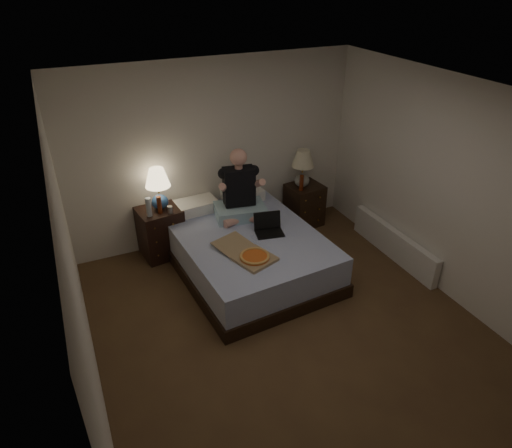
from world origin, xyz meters
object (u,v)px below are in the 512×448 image
bed (247,252)px  lamp_left (158,189)px  beer_bottle_right (301,183)px  person (240,185)px  beer_bottle_left (159,205)px  nightstand_right (304,205)px  laptop (270,225)px  pizza_box (255,257)px  lamp_right (302,169)px  nightstand_left (161,232)px  soda_can (170,210)px  water_bottle (149,207)px  radiator (393,244)px

bed → lamp_left: (-0.87, 0.83, 0.70)m
beer_bottle_right → person: 1.08m
beer_bottle_left → person: person is taller
nightstand_right → laptop: (-1.01, -0.87, 0.34)m
lamp_left → beer_bottle_left: (-0.04, -0.12, -0.17)m
person → laptop: bearing=-64.6°
lamp_left → pizza_box: 1.62m
lamp_right → laptop: 1.31m
nightstand_left → lamp_left: (0.04, 0.02, 0.62)m
laptop → person: bearing=116.8°
bed → beer_bottle_right: (1.13, 0.64, 0.48)m
lamp_right → soda_can: (-1.99, -0.10, -0.18)m
person → laptop: size_ratio=2.74×
water_bottle → beer_bottle_right: (2.17, -0.05, -0.06)m
soda_can → beer_bottle_left: (-0.12, 0.06, 0.06)m
bed → beer_bottle_left: bearing=137.8°
nightstand_right → pizza_box: nightstand_right is taller
radiator → person: bearing=151.4°
water_bottle → radiator: size_ratio=0.16×
bed → radiator: (1.91, -0.54, -0.07)m
water_bottle → soda_can: bearing=-8.3°
water_bottle → beer_bottle_left: (0.14, 0.03, -0.01)m
beer_bottle_left → beer_bottle_right: bearing=-2.1°
lamp_left → water_bottle: lamp_left is taller
beer_bottle_right → radiator: 1.52m
person → pizza_box: person is taller
nightstand_left → water_bottle: size_ratio=2.75×
nightstand_right → pizza_box: 1.95m
laptop → lamp_right: bearing=54.1°
water_bottle → person: person is taller
laptop → radiator: bearing=-2.8°
pizza_box → lamp_left: bearing=97.9°
bed → soda_can: soda_can is taller
nightstand_right → pizza_box: (-1.41, -1.32, 0.26)m
nightstand_right → water_bottle: bearing=174.9°
nightstand_right → soda_can: soda_can is taller
beer_bottle_right → beer_bottle_left: bearing=177.9°
nightstand_left → nightstand_right: 2.17m
beer_bottle_left → beer_bottle_right: (2.03, -0.07, -0.05)m
lamp_right → beer_bottle_right: (-0.07, -0.11, -0.16)m
beer_bottle_left → beer_bottle_right: size_ratio=1.00×
radiator → lamp_left: bearing=153.7°
beer_bottle_right → person: bearing=-169.2°
nightstand_left → beer_bottle_left: (0.00, -0.10, 0.46)m
bed → lamp_right: (1.20, 0.75, 0.64)m
beer_bottle_left → person: bearing=-15.1°
nightstand_right → lamp_right: bearing=172.7°
person → bed: bearing=-92.3°
lamp_left → beer_bottle_left: size_ratio=2.43×
bed → person: size_ratio=2.33×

